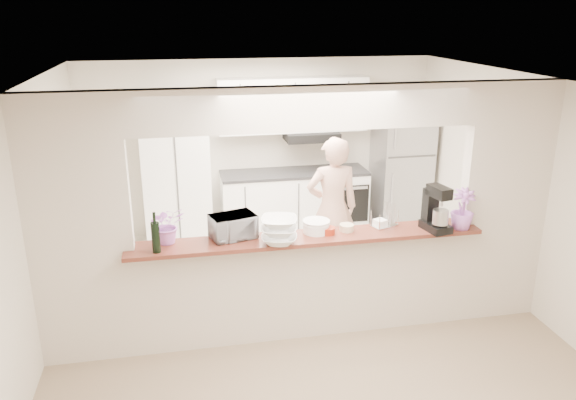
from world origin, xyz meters
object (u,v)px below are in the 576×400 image
object	(u,v)px
person	(332,209)
toaster_oven	(233,226)
refrigerator	(401,172)
stand_mixer	(436,210)

from	to	relation	value
person	toaster_oven	bearing A→B (deg)	41.42
refrigerator	person	bearing A→B (deg)	-135.58
refrigerator	toaster_oven	bearing A→B (deg)	-136.61
toaster_oven	stand_mixer	xyz separation A→B (m)	(1.95, -0.19, 0.09)
refrigerator	toaster_oven	distance (m)	3.80
refrigerator	person	size ratio (longest dim) A/B	0.98
refrigerator	toaster_oven	world-z (taller)	refrigerator
stand_mixer	person	xyz separation A→B (m)	(-0.65, 1.37, -0.42)
stand_mixer	person	size ratio (longest dim) A/B	0.26
refrigerator	person	distance (m)	2.03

